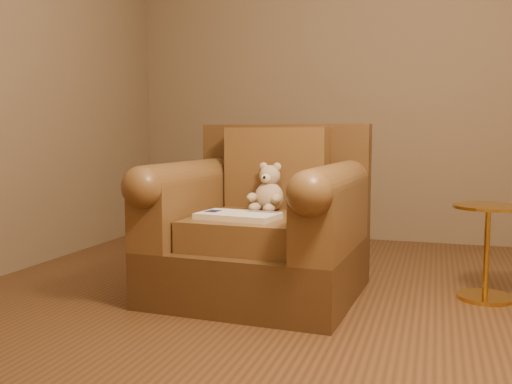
% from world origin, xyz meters
% --- Properties ---
extents(floor, '(4.00, 4.00, 0.00)m').
position_xyz_m(floor, '(0.00, 0.00, 0.00)').
color(floor, brown).
rests_on(floor, ground).
extents(armchair, '(1.09, 1.04, 0.94)m').
position_xyz_m(armchair, '(-0.35, 0.19, 0.36)').
color(armchair, '#4A3118').
rests_on(armchair, floor).
extents(teddy_bear, '(0.20, 0.23, 0.28)m').
position_xyz_m(teddy_bear, '(-0.34, 0.27, 0.55)').
color(teddy_bear, tan).
rests_on(teddy_bear, armchair).
extents(guidebook, '(0.43, 0.29, 0.03)m').
position_xyz_m(guidebook, '(-0.40, -0.06, 0.46)').
color(guidebook, beige).
rests_on(guidebook, armchair).
extents(side_table, '(0.36, 0.36, 0.51)m').
position_xyz_m(side_table, '(0.83, 0.43, 0.27)').
color(side_table, gold).
rests_on(side_table, floor).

